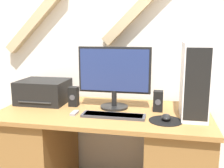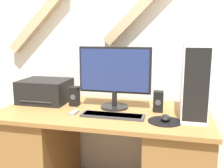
{
  "view_description": "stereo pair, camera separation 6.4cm",
  "coord_description": "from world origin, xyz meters",
  "px_view_note": "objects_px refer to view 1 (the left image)",
  "views": [
    {
      "loc": [
        0.43,
        -1.45,
        1.3
      ],
      "look_at": [
        0.06,
        0.38,
        0.93
      ],
      "focal_mm": 42.0,
      "sensor_mm": 36.0,
      "label": 1
    },
    {
      "loc": [
        0.5,
        -1.44,
        1.3
      ],
      "look_at": [
        0.06,
        0.38,
        0.93
      ],
      "focal_mm": 42.0,
      "sensor_mm": 36.0,
      "label": 2
    }
  ],
  "objects_px": {
    "monitor": "(114,74)",
    "speaker_right": "(158,101)",
    "remote_control": "(75,113)",
    "keyboard": "(113,115)",
    "mouse": "(166,117)",
    "printer": "(44,91)",
    "speaker_left": "(74,97)",
    "computer_tower": "(194,80)"
  },
  "relations": [
    {
      "from": "computer_tower",
      "to": "printer",
      "type": "bearing_deg",
      "value": 172.88
    },
    {
      "from": "monitor",
      "to": "speaker_left",
      "type": "bearing_deg",
      "value": -177.05
    },
    {
      "from": "keyboard",
      "to": "speaker_right",
      "type": "height_order",
      "value": "speaker_right"
    },
    {
      "from": "mouse",
      "to": "remote_control",
      "type": "xyz_separation_m",
      "value": [
        -0.64,
        0.01,
        -0.02
      ]
    },
    {
      "from": "monitor",
      "to": "speaker_right",
      "type": "bearing_deg",
      "value": -4.31
    },
    {
      "from": "monitor",
      "to": "mouse",
      "type": "distance_m",
      "value": 0.52
    },
    {
      "from": "printer",
      "to": "speaker_right",
      "type": "relative_size",
      "value": 2.53
    },
    {
      "from": "keyboard",
      "to": "mouse",
      "type": "distance_m",
      "value": 0.36
    },
    {
      "from": "keyboard",
      "to": "printer",
      "type": "relative_size",
      "value": 1.13
    },
    {
      "from": "monitor",
      "to": "remote_control",
      "type": "height_order",
      "value": "monitor"
    },
    {
      "from": "keyboard",
      "to": "remote_control",
      "type": "relative_size",
      "value": 4.39
    },
    {
      "from": "computer_tower",
      "to": "remote_control",
      "type": "height_order",
      "value": "computer_tower"
    },
    {
      "from": "printer",
      "to": "speaker_right",
      "type": "xyz_separation_m",
      "value": [
        0.94,
        -0.06,
        -0.02
      ]
    },
    {
      "from": "speaker_left",
      "to": "remote_control",
      "type": "relative_size",
      "value": 1.53
    },
    {
      "from": "mouse",
      "to": "remote_control",
      "type": "distance_m",
      "value": 0.64
    },
    {
      "from": "printer",
      "to": "speaker_left",
      "type": "distance_m",
      "value": 0.29
    },
    {
      "from": "monitor",
      "to": "mouse",
      "type": "xyz_separation_m",
      "value": [
        0.39,
        -0.23,
        -0.24
      ]
    },
    {
      "from": "computer_tower",
      "to": "remote_control",
      "type": "bearing_deg",
      "value": -172.67
    },
    {
      "from": "mouse",
      "to": "speaker_left",
      "type": "height_order",
      "value": "speaker_left"
    },
    {
      "from": "computer_tower",
      "to": "speaker_right",
      "type": "xyz_separation_m",
      "value": [
        -0.24,
        0.08,
        -0.18
      ]
    },
    {
      "from": "keyboard",
      "to": "speaker_left",
      "type": "xyz_separation_m",
      "value": [
        -0.36,
        0.21,
        0.07
      ]
    },
    {
      "from": "computer_tower",
      "to": "speaker_right",
      "type": "distance_m",
      "value": 0.31
    },
    {
      "from": "keyboard",
      "to": "mouse",
      "type": "xyz_separation_m",
      "value": [
        0.36,
        -0.01,
        0.01
      ]
    },
    {
      "from": "mouse",
      "to": "speaker_left",
      "type": "relative_size",
      "value": 0.65
    },
    {
      "from": "computer_tower",
      "to": "speaker_right",
      "type": "height_order",
      "value": "computer_tower"
    },
    {
      "from": "remote_control",
      "to": "keyboard",
      "type": "bearing_deg",
      "value": -1.73
    },
    {
      "from": "mouse",
      "to": "remote_control",
      "type": "bearing_deg",
      "value": 178.68
    },
    {
      "from": "keyboard",
      "to": "speaker_right",
      "type": "xyz_separation_m",
      "value": [
        0.3,
        0.2,
        0.07
      ]
    },
    {
      "from": "mouse",
      "to": "printer",
      "type": "distance_m",
      "value": 1.03
    },
    {
      "from": "keyboard",
      "to": "printer",
      "type": "bearing_deg",
      "value": 157.82
    },
    {
      "from": "speaker_left",
      "to": "keyboard",
      "type": "bearing_deg",
      "value": -29.93
    },
    {
      "from": "monitor",
      "to": "keyboard",
      "type": "distance_m",
      "value": 0.34
    },
    {
      "from": "computer_tower",
      "to": "printer",
      "type": "relative_size",
      "value": 1.31
    },
    {
      "from": "printer",
      "to": "speaker_right",
      "type": "bearing_deg",
      "value": -3.82
    },
    {
      "from": "monitor",
      "to": "computer_tower",
      "type": "relative_size",
      "value": 1.08
    },
    {
      "from": "printer",
      "to": "remote_control",
      "type": "height_order",
      "value": "printer"
    },
    {
      "from": "remote_control",
      "to": "mouse",
      "type": "bearing_deg",
      "value": -1.32
    },
    {
      "from": "monitor",
      "to": "printer",
      "type": "bearing_deg",
      "value": 176.46
    },
    {
      "from": "keyboard",
      "to": "speaker_right",
      "type": "bearing_deg",
      "value": 33.73
    },
    {
      "from": "monitor",
      "to": "speaker_left",
      "type": "relative_size",
      "value": 3.6
    },
    {
      "from": "mouse",
      "to": "speaker_left",
      "type": "xyz_separation_m",
      "value": [
        -0.72,
        0.21,
        0.05
      ]
    },
    {
      "from": "keyboard",
      "to": "remote_control",
      "type": "bearing_deg",
      "value": 178.27
    }
  ]
}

